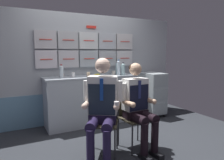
% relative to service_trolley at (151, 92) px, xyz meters
% --- Properties ---
extents(ground, '(4.80, 4.80, 0.04)m').
position_rel_service_trolley_xyz_m(ground, '(-1.38, -0.99, -0.53)').
color(ground, '#292C31').
extents(galley_bulkhead, '(4.20, 0.14, 2.15)m').
position_rel_service_trolley_xyz_m(galley_bulkhead, '(-1.38, 0.38, 0.58)').
color(galley_bulkhead, '#A6ADB3').
rests_on(galley_bulkhead, ground).
extents(galley_counter, '(1.80, 0.53, 0.94)m').
position_rel_service_trolley_xyz_m(galley_counter, '(-1.39, 0.10, -0.04)').
color(galley_counter, '#B0BBC5').
rests_on(galley_counter, ground).
extents(service_trolley, '(0.40, 0.65, 0.95)m').
position_rel_service_trolley_xyz_m(service_trolley, '(0.00, 0.00, 0.00)').
color(service_trolley, black).
rests_on(service_trolley, ground).
extents(folding_chair_left, '(0.55, 0.55, 0.86)m').
position_rel_service_trolley_xyz_m(folding_chair_left, '(-1.68, -1.10, 0.02)').
color(folding_chair_left, '#2D2D33').
rests_on(folding_chair_left, ground).
extents(crew_member_left, '(0.64, 0.72, 1.32)m').
position_rel_service_trolley_xyz_m(crew_member_left, '(-1.77, -1.23, 0.23)').
color(crew_member_left, black).
rests_on(crew_member_left, ground).
extents(folding_chair_center, '(0.41, 0.42, 0.86)m').
position_rel_service_trolley_xyz_m(folding_chair_center, '(-1.23, -1.12, 0.02)').
color(folding_chair_center, '#2D2D33').
rests_on(folding_chair_center, ground).
extents(crew_member_center, '(0.48, 0.60, 1.25)m').
position_rel_service_trolley_xyz_m(crew_member_center, '(-1.23, -1.28, 0.18)').
color(crew_member_center, black).
rests_on(crew_member_center, ground).
extents(water_bottle_blue_cap, '(0.07, 0.07, 0.26)m').
position_rel_service_trolley_xyz_m(water_bottle_blue_cap, '(-0.77, 0.17, 0.56)').
color(water_bottle_blue_cap, '#ABD6DB').
rests_on(water_bottle_blue_cap, galley_counter).
extents(sparkling_bottle_green, '(0.07, 0.07, 0.24)m').
position_rel_service_trolley_xyz_m(sparkling_bottle_green, '(-1.96, 0.11, 0.55)').
color(sparkling_bottle_green, silver).
rests_on(sparkling_bottle_green, galley_counter).
extents(water_bottle_tall, '(0.07, 0.07, 0.31)m').
position_rel_service_trolley_xyz_m(water_bottle_tall, '(-0.84, -0.00, 0.58)').
color(water_bottle_tall, silver).
rests_on(water_bottle_tall, galley_counter).
extents(water_bottle_clear, '(0.07, 0.07, 0.26)m').
position_rel_service_trolley_xyz_m(water_bottle_clear, '(-0.75, -0.03, 0.55)').
color(water_bottle_clear, silver).
rests_on(water_bottle_clear, galley_counter).
extents(coffee_cup_spare, '(0.07, 0.07, 0.08)m').
position_rel_service_trolley_xyz_m(coffee_cup_spare, '(-0.89, 0.11, 0.47)').
color(coffee_cup_spare, silver).
rests_on(coffee_cup_spare, galley_counter).
extents(espresso_cup_small, '(0.06, 0.06, 0.06)m').
position_rel_service_trolley_xyz_m(espresso_cup_small, '(-1.90, 0.28, 0.47)').
color(espresso_cup_small, tan).
rests_on(espresso_cup_small, galley_counter).
extents(coffee_cup_white, '(0.06, 0.06, 0.09)m').
position_rel_service_trolley_xyz_m(coffee_cup_white, '(-1.77, 0.04, 0.48)').
color(coffee_cup_white, white).
rests_on(coffee_cup_white, galley_counter).
extents(paper_cup_blue, '(0.07, 0.07, 0.09)m').
position_rel_service_trolley_xyz_m(paper_cup_blue, '(-1.49, -0.02, 0.48)').
color(paper_cup_blue, '#CDAF89').
rests_on(paper_cup_blue, galley_counter).
extents(snack_banana, '(0.17, 0.10, 0.04)m').
position_rel_service_trolley_xyz_m(snack_banana, '(-1.27, 0.10, 0.45)').
color(snack_banana, yellow).
rests_on(snack_banana, galley_counter).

